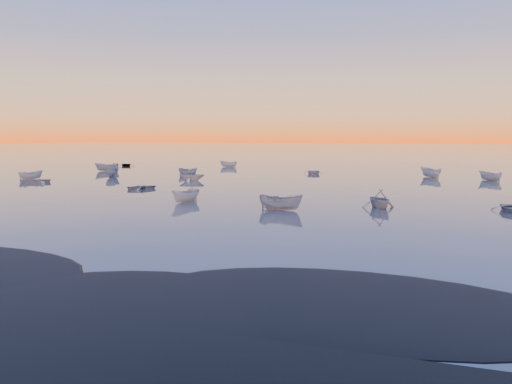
% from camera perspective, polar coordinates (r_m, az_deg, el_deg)
% --- Properties ---
extents(ground, '(600.00, 600.00, 0.00)m').
position_cam_1_polar(ground, '(118.21, 12.33, 3.21)').
color(ground, '#696057').
rests_on(ground, ground).
extents(mud_lobes, '(140.00, 6.00, 0.07)m').
position_cam_1_polar(mud_lobes, '(21.46, -17.96, -11.29)').
color(mud_lobes, black).
rests_on(mud_lobes, ground).
extents(moored_fleet, '(124.00, 58.00, 1.20)m').
position_cam_1_polar(moored_fleet, '(71.75, 8.38, 1.26)').
color(moored_fleet, beige).
rests_on(moored_fleet, ground).
extents(boat_near_center, '(1.87, 4.08, 1.39)m').
position_cam_1_polar(boat_near_center, '(43.42, 2.84, -2.06)').
color(boat_near_center, gray).
rests_on(boat_near_center, ground).
extents(boat_near_right, '(4.03, 3.34, 1.30)m').
position_cam_1_polar(boat_near_right, '(45.95, 13.92, -1.77)').
color(boat_near_right, gray).
rests_on(boat_near_right, ground).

